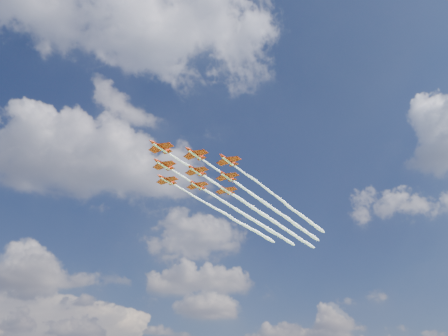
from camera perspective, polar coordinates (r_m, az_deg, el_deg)
The scene contains 9 objects.
jet_lead at distance 180.69m, azimuth 1.05°, elevation -3.43°, with size 69.92×69.62×2.58m.
jet_row2_port at distance 185.39m, azimuth 4.59°, elevation -4.01°, with size 69.92×69.62×2.58m.
jet_row2_starb at distance 191.97m, azimuth 0.88°, elevation -4.98°, with size 69.92×69.62×2.58m.
jet_row3_port at distance 190.78m, azimuth 7.95°, elevation -4.55°, with size 69.92×69.62×2.58m.
jet_row3_centre at distance 196.67m, azimuth 4.23°, elevation -5.49°, with size 69.92×69.62×2.58m.
jet_row3_starb at distance 203.38m, azimuth 0.73°, elevation -6.36°, with size 69.92×69.62×2.58m.
jet_row4_port at distance 202.02m, azimuth 7.42°, elevation -5.96°, with size 69.92×69.62×2.58m.
jet_row4_starb at distance 208.07m, azimuth 3.91°, elevation -6.81°, with size 69.92×69.62×2.58m.
jet_tail at distance 213.38m, azimuth 6.94°, elevation -7.22°, with size 69.92×69.62×2.58m.
Camera 1 is at (-22.48, -141.81, 4.84)m, focal length 35.00 mm.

